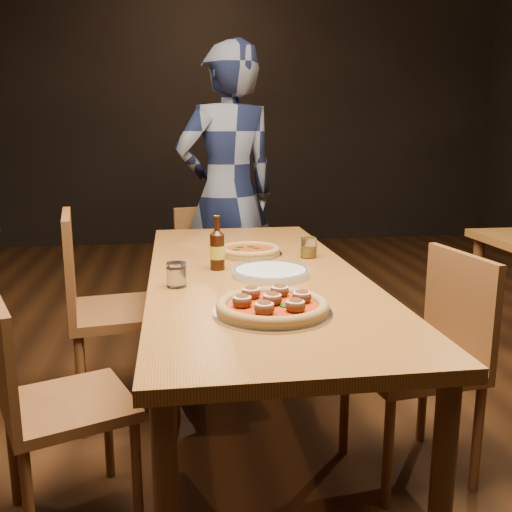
{
  "coord_description": "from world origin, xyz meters",
  "views": [
    {
      "loc": [
        -0.3,
        -2.13,
        1.28
      ],
      "look_at": [
        0.0,
        -0.05,
        0.82
      ],
      "focal_mm": 40.0,
      "sensor_mm": 36.0,
      "label": 1
    }
  ],
  "objects": [
    {
      "name": "ground",
      "position": [
        0.0,
        0.0,
        0.0
      ],
      "size": [
        9.0,
        9.0,
        0.0
      ],
      "primitive_type": "plane",
      "color": "black"
    },
    {
      "name": "table_main",
      "position": [
        0.0,
        0.0,
        0.68
      ],
      "size": [
        0.8,
        2.0,
        0.75
      ],
      "color": "brown",
      "rests_on": "ground"
    },
    {
      "name": "chair_main_nw",
      "position": [
        -0.66,
        -0.35,
        0.41
      ],
      "size": [
        0.5,
        0.5,
        0.83
      ],
      "primitive_type": null,
      "rotation": [
        0.0,
        0.0,
        1.95
      ],
      "color": "brown",
      "rests_on": "ground"
    },
    {
      "name": "chair_main_sw",
      "position": [
        -0.55,
        0.4,
        0.49
      ],
      "size": [
        0.53,
        0.53,
        0.98
      ],
      "primitive_type": null,
      "rotation": [
        0.0,
        0.0,
        1.73
      ],
      "color": "brown",
      "rests_on": "ground"
    },
    {
      "name": "chair_main_e",
      "position": [
        0.55,
        -0.26,
        0.44
      ],
      "size": [
        0.46,
        0.46,
        0.89
      ],
      "primitive_type": null,
      "rotation": [
        0.0,
        0.0,
        -1.44
      ],
      "color": "brown",
      "rests_on": "ground"
    },
    {
      "name": "chair_end",
      "position": [
        -0.07,
        1.31,
        0.42
      ],
      "size": [
        0.48,
        0.48,
        0.85
      ],
      "primitive_type": null,
      "rotation": [
        0.0,
        0.0,
        0.23
      ],
      "color": "brown",
      "rests_on": "ground"
    },
    {
      "name": "pizza_meatball",
      "position": [
        -0.02,
        -0.53,
        0.77
      ],
      "size": [
        0.36,
        0.36,
        0.07
      ],
      "rotation": [
        0.0,
        0.0,
        -0.16
      ],
      "color": "#B7B7BF",
      "rests_on": "table_main"
    },
    {
      "name": "pizza_margherita",
      "position": [
        0.02,
        0.3,
        0.77
      ],
      "size": [
        0.29,
        0.29,
        0.04
      ],
      "rotation": [
        0.0,
        0.0,
        0.27
      ],
      "color": "#B7B7BF",
      "rests_on": "table_main"
    },
    {
      "name": "plate_stack",
      "position": [
        0.05,
        -0.09,
        0.76
      ],
      "size": [
        0.28,
        0.28,
        0.03
      ],
      "primitive_type": "cylinder",
      "color": "white",
      "rests_on": "table_main"
    },
    {
      "name": "beer_bottle",
      "position": [
        -0.14,
        0.04,
        0.82
      ],
      "size": [
        0.06,
        0.06,
        0.21
      ],
      "rotation": [
        0.0,
        0.0,
        0.19
      ],
      "color": "black",
      "rests_on": "table_main"
    },
    {
      "name": "water_glass",
      "position": [
        -0.3,
        -0.19,
        0.79
      ],
      "size": [
        0.07,
        0.07,
        0.09
      ],
      "primitive_type": "cylinder",
      "color": "white",
      "rests_on": "table_main"
    },
    {
      "name": "amber_glass",
      "position": [
        0.26,
        0.2,
        0.79
      ],
      "size": [
        0.07,
        0.07,
        0.09
      ],
      "primitive_type": "cylinder",
      "color": "#8B640F",
      "rests_on": "table_main"
    },
    {
      "name": "diner",
      "position": [
        0.03,
        1.32,
        0.9
      ],
      "size": [
        0.76,
        0.62,
        1.79
      ],
      "primitive_type": "imported",
      "rotation": [
        0.0,
        0.0,
        3.47
      ],
      "color": "black",
      "rests_on": "ground"
    }
  ]
}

